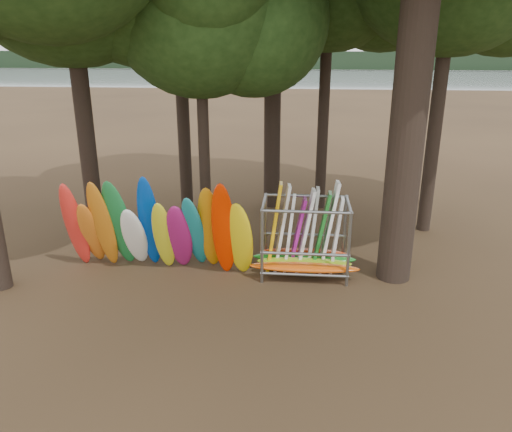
{
  "coord_description": "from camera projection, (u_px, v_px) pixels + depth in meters",
  "views": [
    {
      "loc": [
        1.3,
        -13.34,
        6.69
      ],
      "look_at": [
        -0.0,
        1.5,
        1.4
      ],
      "focal_mm": 35.0,
      "sensor_mm": 36.0,
      "label": 1
    }
  ],
  "objects": [
    {
      "name": "lake",
      "position": [
        292.0,
        89.0,
        71.19
      ],
      "size": [
        160.0,
        160.0,
        0.0
      ],
      "primitive_type": "plane",
      "color": "gray",
      "rests_on": "ground"
    },
    {
      "name": "storage_rack",
      "position": [
        305.0,
        241.0,
        14.81
      ],
      "size": [
        3.23,
        1.59,
        2.82
      ],
      "color": "gray",
      "rests_on": "ground"
    },
    {
      "name": "far_shore",
      "position": [
        296.0,
        60.0,
        117.45
      ],
      "size": [
        160.0,
        4.0,
        4.0
      ],
      "primitive_type": "cube",
      "color": "black",
      "rests_on": "ground"
    },
    {
      "name": "kayak_row",
      "position": [
        157.0,
        231.0,
        14.75
      ],
      "size": [
        5.83,
        1.75,
        3.25
      ],
      "color": "red",
      "rests_on": "ground"
    },
    {
      "name": "oak_5",
      "position": [
        199.0,
        1.0,
        15.26
      ],
      "size": [
        6.75,
        6.75,
        10.73
      ],
      "color": "black",
      "rests_on": "ground"
    },
    {
      "name": "ground",
      "position": [
        252.0,
        277.0,
        14.87
      ],
      "size": [
        120.0,
        120.0,
        0.0
      ],
      "primitive_type": "plane",
      "color": "#47331E",
      "rests_on": "ground"
    }
  ]
}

